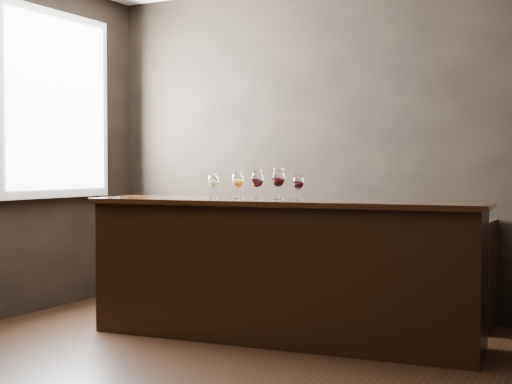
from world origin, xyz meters
The scene contains 9 objects.
room_shell centered at (-0.23, 0.11, 1.81)m, with size 5.02×4.52×2.81m.
bar_counter centered at (-0.24, 1.08, 0.47)m, with size 2.71×0.59×0.95m, color black.
bar_top centered at (-0.24, 1.08, 0.97)m, with size 2.80×0.65×0.04m, color black.
back_bar_shelf centered at (-0.12, 2.03, 0.41)m, with size 2.28×0.40×0.82m, color black.
glass_white centered at (-0.79, 1.04, 1.11)m, with size 0.08×0.08×0.18m.
glass_amber centered at (-0.60, 1.07, 1.12)m, with size 0.08×0.08×0.19m.
glass_red_a centered at (-0.45, 1.10, 1.12)m, with size 0.09×0.09×0.20m.
glass_red_b centered at (-0.29, 1.10, 1.13)m, with size 0.09×0.09×0.22m.
glass_red_c centered at (-0.12, 1.08, 1.11)m, with size 0.08×0.08×0.18m.
Camera 1 is at (1.91, -3.40, 1.21)m, focal length 50.00 mm.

